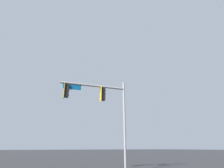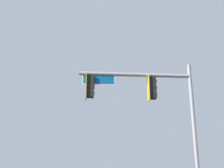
% 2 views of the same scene
% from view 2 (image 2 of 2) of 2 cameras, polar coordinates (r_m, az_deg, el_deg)
% --- Properties ---
extents(signal_pole_near, '(5.52, 1.35, 7.30)m').
position_cam_2_polar(signal_pole_near, '(15.16, 6.15, -2.66)').
color(signal_pole_near, gray).
rests_on(signal_pole_near, ground_plane).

